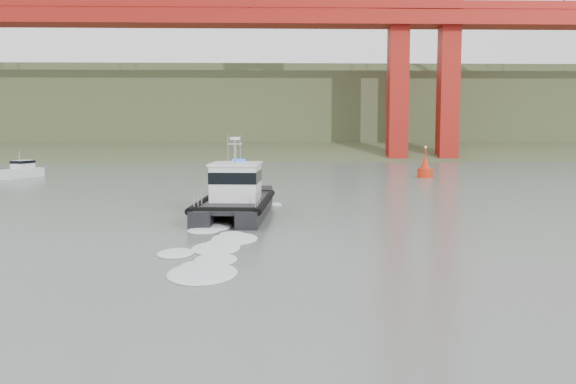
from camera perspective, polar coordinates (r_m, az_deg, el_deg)
name	(u,v)px	position (r m, az deg, el deg)	size (l,w,h in m)	color
ground	(327,266)	(26.83, 3.45, -6.61)	(400.00, 400.00, 0.00)	#4F5E57
headlands	(278,119)	(151.59, -0.90, 6.53)	(500.00, 105.36, 27.12)	#3D4B2B
patrol_boat	(235,196)	(41.10, -4.70, -0.33)	(4.81, 11.06, 5.23)	black
motorboat	(21,171)	(75.70, -22.65, 1.73)	(3.74, 5.80, 3.03)	silver
nav_buoy	(425,169)	(72.10, 12.10, 2.04)	(1.76, 1.76, 3.67)	red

